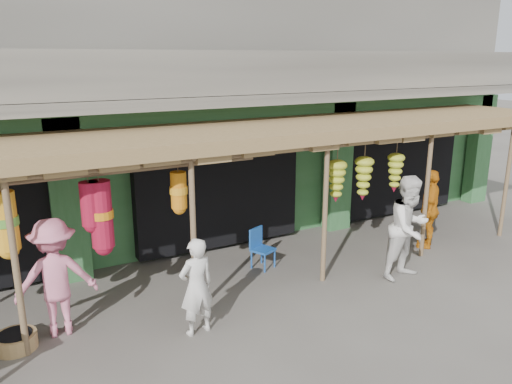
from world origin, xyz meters
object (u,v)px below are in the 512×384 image
person_front (196,287)px  person_right (409,228)px  person_vendor (430,209)px  person_shopper (55,277)px  blue_chair (260,246)px

person_front → person_right: 4.16m
person_vendor → person_shopper: bearing=-40.9°
person_right → person_shopper: size_ratio=1.09×
person_front → person_right: bearing=171.8°
person_front → person_vendor: bearing=-178.6°
blue_chair → person_shopper: bearing=166.7°
blue_chair → person_right: bearing=-61.7°
person_front → person_shopper: 2.05m
person_right → person_vendor: size_ratio=1.14×
blue_chair → person_vendor: 3.82m
person_right → person_shopper: (-5.95, 1.01, -0.08)m
person_front → person_shopper: size_ratio=0.84×
blue_chair → person_right: person_right is taller
person_shopper → blue_chair: bearing=-164.9°
person_front → person_shopper: (-1.80, 0.98, 0.15)m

